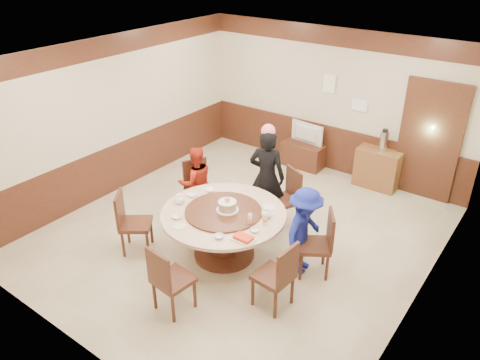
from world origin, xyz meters
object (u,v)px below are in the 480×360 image
Objects in this scene: banquet_table at (224,225)px; side_cabinet at (377,169)px; shrimp_platter at (243,238)px; person_standing at (267,177)px; tv_stand at (303,155)px; thermos at (384,141)px; person_red at (196,182)px; television at (305,134)px; person_blue at (304,231)px; birthday_cake at (227,206)px.

banquet_table reaches higher than side_cabinet.
banquet_table is 0.79m from shrimp_platter.
banquet_table is 1.22m from person_standing.
tv_stand is 2.24× the size of thermos.
shrimp_platter is at bearing 96.72° from person_standing.
tv_stand is at bearing -158.95° from person_red.
shrimp_platter is 0.38× the size of side_cabinet.
tv_stand is 0.46m from television.
tv_stand is (-1.67, 2.99, -0.40)m from person_blue.
person_standing is at bearing 51.45° from person_blue.
birthday_cake is at bearing -105.68° from side_cabinet.
television reaches higher than side_cabinet.
side_cabinet is (2.07, 2.78, -0.25)m from person_red.
side_cabinet is at bearing 174.88° from person_red.
banquet_table is 1.11× the size of person_standing.
person_blue is at bearing 125.54° from television.
tv_stand is at bearing 99.58° from banquet_table.
thermos is (-0.07, 3.02, 0.29)m from person_blue.
tv_stand is (-0.57, 3.38, -0.28)m from banquet_table.
person_blue reaches higher than thermos.
side_cabinet is at bearing 180.00° from thermos.
shrimp_platter is at bearing 114.01° from television.
person_blue is 4.04× the size of birthday_cake.
birthday_cake is 3.40m from television.
birthday_cake is (0.04, 0.04, 0.32)m from banquet_table.
shrimp_platter is (-0.47, -0.79, 0.13)m from person_blue.
person_red is at bearing 149.16° from shrimp_platter.
person_standing reaches higher than television.
shrimp_platter is 3.84m from side_cabinet.
person_red is 2.82m from tv_stand.
banquet_table reaches higher than tv_stand.
thermos reaches higher than side_cabinet.
tv_stand is at bearing -173.72° from television.
person_standing reaches higher than tv_stand.
person_blue reaches higher than birthday_cake.
television is (-1.21, 3.77, -0.07)m from shrimp_platter.
person_red reaches higher than tv_stand.
tv_stand is at bearing -178.93° from thermos.
birthday_cake is at bearing 144.11° from shrimp_platter.
person_blue is 3.03m from side_cabinet.
person_standing is 1.91× the size of tv_stand.
person_red is 3.50m from thermos.
tv_stand is at bearing -92.96° from person_standing.
thermos is (1.60, 0.03, 0.23)m from television.
person_blue is at bearing -87.85° from side_cabinet.
banquet_table is at bearing 105.86° from television.
person_blue is at bearing 115.33° from person_red.
television is (0.51, 2.75, 0.09)m from person_red.
banquet_table is 1.26m from person_red.
banquet_table is at bearing -106.77° from thermos.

